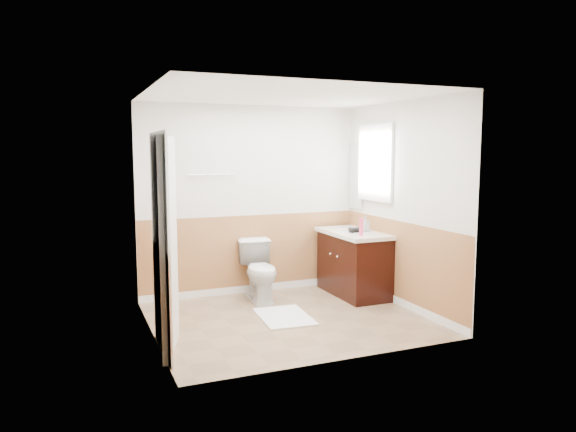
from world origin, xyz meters
name	(u,v)px	position (x,y,z in m)	size (l,w,h in m)	color
floor	(288,319)	(0.00, 0.00, 0.00)	(3.00, 3.00, 0.00)	#8C7051
ceiling	(288,95)	(0.00, 0.00, 2.50)	(3.00, 3.00, 0.00)	white
wall_back	(251,200)	(0.00, 1.30, 1.25)	(3.00, 3.00, 0.00)	silver
wall_front	(344,225)	(0.00, -1.30, 1.25)	(3.00, 3.00, 0.00)	silver
wall_left	(150,216)	(-1.50, 0.00, 1.25)	(3.00, 3.00, 0.00)	silver
wall_right	(402,205)	(1.50, 0.00, 1.25)	(3.00, 3.00, 0.00)	silver
wainscot_back	(252,256)	(0.00, 1.29, 0.50)	(3.00, 3.00, 0.00)	#A06C40
wainscot_front	(343,306)	(0.00, -1.29, 0.50)	(3.00, 3.00, 0.00)	#A06C40
wainscot_left	(154,289)	(-1.49, 0.00, 0.50)	(2.60, 2.60, 0.00)	#A06C40
wainscot_right	(400,265)	(1.49, 0.00, 0.50)	(2.60, 2.60, 0.00)	#A06C40
toilet	(260,270)	(-0.02, 0.89, 0.38)	(0.42, 0.74, 0.76)	white
bath_mat	(284,317)	(-0.02, 0.07, 0.01)	(0.55, 0.80, 0.02)	silver
vanity_cabinet	(354,265)	(1.21, 0.65, 0.40)	(0.55, 1.10, 0.80)	black
vanity_knob_left	(337,257)	(0.91, 0.55, 0.55)	(0.03, 0.03, 0.03)	silver
vanity_knob_right	(330,254)	(0.91, 0.75, 0.55)	(0.03, 0.03, 0.03)	silver
countertop	(354,233)	(1.20, 0.65, 0.83)	(0.60, 1.15, 0.05)	silver
sink_basin	(349,229)	(1.21, 0.80, 0.86)	(0.36, 0.36, 0.02)	silver
faucet	(361,224)	(1.39, 0.80, 0.92)	(0.02, 0.02, 0.14)	silver
lotion_bottle	(361,227)	(1.11, 0.31, 0.96)	(0.05, 0.05, 0.22)	#F23E6D
soap_dispenser	(365,224)	(1.33, 0.59, 0.95)	(0.09, 0.09, 0.20)	#98A2AC
hair_dryer_body	(354,230)	(1.16, 0.57, 0.89)	(0.07, 0.07, 0.14)	black
hair_dryer_handle	(353,232)	(1.13, 0.55, 0.86)	(0.03, 0.03, 0.07)	black
mirror_panel	(356,176)	(1.48, 1.10, 1.55)	(0.02, 0.35, 0.90)	silver
window_frame	(375,163)	(1.47, 0.59, 1.75)	(0.04, 0.80, 1.00)	white
window_glass	(376,163)	(1.49, 0.59, 1.75)	(0.01, 0.70, 0.90)	white
door	(169,245)	(-1.40, -0.45, 1.02)	(0.05, 0.80, 2.04)	white
door_frame	(161,245)	(-1.48, -0.45, 1.03)	(0.02, 0.92, 2.10)	white
door_knob	(169,246)	(-1.34, -0.12, 0.95)	(0.06, 0.06, 0.06)	silver
towel_bar	(211,175)	(-0.55, 1.25, 1.60)	(0.02, 0.02, 0.62)	silver
tp_holder_bar	(246,242)	(-0.10, 1.23, 0.70)	(0.02, 0.02, 0.14)	silver
tp_roll	(246,242)	(-0.10, 1.23, 0.70)	(0.11, 0.11, 0.10)	white
tp_sheet	(246,250)	(-0.10, 1.23, 0.59)	(0.10, 0.01, 0.16)	white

